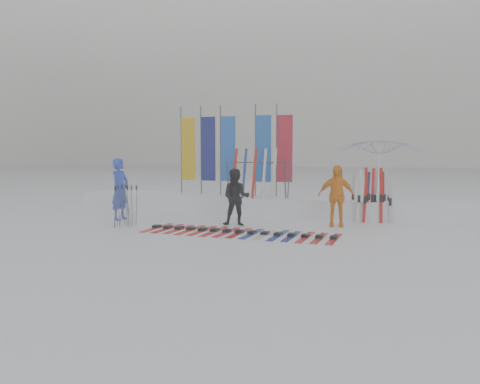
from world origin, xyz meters
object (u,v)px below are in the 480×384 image
at_px(ski_row, 239,232).
at_px(person_black, 236,197).
at_px(person_blue, 120,189).
at_px(tent_canopy, 378,175).
at_px(ski_rack, 258,174).
at_px(person_yellow, 336,196).

bearing_deg(ski_row, person_black, 114.01).
relative_size(person_black, ski_row, 0.32).
height_order(person_blue, ski_row, person_blue).
height_order(tent_canopy, ski_rack, tent_canopy).
relative_size(person_blue, person_yellow, 1.10).
bearing_deg(ski_row, tent_canopy, 60.36).
height_order(person_blue, person_yellow, person_blue).
height_order(person_blue, tent_canopy, tent_canopy).
height_order(person_yellow, tent_canopy, tent_canopy).
xyz_separation_m(tent_canopy, ski_row, (-3.10, -5.46, -1.30)).
bearing_deg(ski_rack, person_blue, -145.33).
bearing_deg(person_blue, ski_rack, -54.25).
distance_m(person_blue, person_black, 3.84).
height_order(person_black, tent_canopy, tent_canopy).
distance_m(person_yellow, ski_row, 3.11).
distance_m(person_black, person_yellow, 2.86).
bearing_deg(ski_rack, tent_canopy, 26.45).
distance_m(person_yellow, ski_rack, 3.29).
bearing_deg(ski_rack, ski_row, -79.68).
height_order(person_black, person_yellow, person_yellow).
xyz_separation_m(person_yellow, tent_canopy, (0.90, 3.43, 0.46)).
distance_m(person_yellow, tent_canopy, 3.57).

